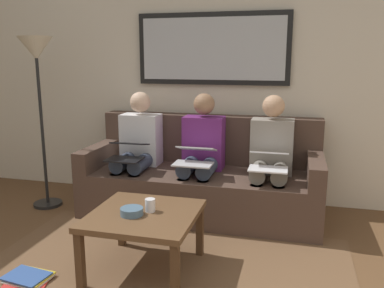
# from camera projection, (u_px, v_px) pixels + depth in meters

# --- Properties ---
(wall_rear) EXTENTS (6.00, 0.12, 2.60)m
(wall_rear) POSITION_uv_depth(u_px,v_px,m) (214.00, 74.00, 4.14)
(wall_rear) COLOR beige
(wall_rear) RESTS_ON ground_plane
(area_rug) EXTENTS (2.60, 1.80, 0.01)m
(area_rug) POSITION_uv_depth(u_px,v_px,m) (161.00, 276.00, 2.75)
(area_rug) COLOR brown
(area_rug) RESTS_ON ground_plane
(couch) EXTENTS (2.20, 0.90, 0.90)m
(couch) POSITION_uv_depth(u_px,v_px,m) (203.00, 180.00, 3.89)
(couch) COLOR #4C382D
(couch) RESTS_ON ground_plane
(framed_mirror) EXTENTS (1.53, 0.05, 0.71)m
(framed_mirror) POSITION_uv_depth(u_px,v_px,m) (212.00, 49.00, 3.99)
(framed_mirror) COLOR black
(coffee_table) EXTENTS (0.72, 0.72, 0.43)m
(coffee_table) POSITION_uv_depth(u_px,v_px,m) (144.00, 220.00, 2.75)
(coffee_table) COLOR brown
(coffee_table) RESTS_ON ground_plane
(cup) EXTENTS (0.07, 0.07, 0.09)m
(cup) POSITION_uv_depth(u_px,v_px,m) (150.00, 205.00, 2.75)
(cup) COLOR silver
(cup) RESTS_ON coffee_table
(bowl) EXTENTS (0.15, 0.15, 0.05)m
(bowl) POSITION_uv_depth(u_px,v_px,m) (132.00, 211.00, 2.70)
(bowl) COLOR slate
(bowl) RESTS_ON coffee_table
(person_left) EXTENTS (0.38, 0.58, 1.14)m
(person_left) POSITION_uv_depth(u_px,v_px,m) (271.00, 155.00, 3.60)
(person_left) COLOR gray
(person_left) RESTS_ON couch
(laptop_white) EXTENTS (0.32, 0.34, 0.14)m
(laptop_white) POSITION_uv_depth(u_px,v_px,m) (269.00, 160.00, 3.37)
(laptop_white) COLOR white
(person_middle) EXTENTS (0.38, 0.58, 1.14)m
(person_middle) POSITION_uv_depth(u_px,v_px,m) (201.00, 151.00, 3.76)
(person_middle) COLOR #66236B
(person_middle) RESTS_ON couch
(laptop_silver) EXTENTS (0.33, 0.34, 0.15)m
(laptop_silver) POSITION_uv_depth(u_px,v_px,m) (195.00, 155.00, 3.53)
(laptop_silver) COLOR silver
(person_right) EXTENTS (0.38, 0.58, 1.14)m
(person_right) POSITION_uv_depth(u_px,v_px,m) (138.00, 147.00, 3.92)
(person_right) COLOR silver
(person_right) RESTS_ON couch
(laptop_black) EXTENTS (0.31, 0.37, 0.15)m
(laptop_black) POSITION_uv_depth(u_px,v_px,m) (127.00, 150.00, 3.68)
(laptop_black) COLOR black
(magazine_stack) EXTENTS (0.33, 0.27, 0.04)m
(magazine_stack) POSITION_uv_depth(u_px,v_px,m) (28.00, 278.00, 2.69)
(magazine_stack) COLOR red
(magazine_stack) RESTS_ON ground_plane
(standing_lamp) EXTENTS (0.32, 0.32, 1.66)m
(standing_lamp) POSITION_uv_depth(u_px,v_px,m) (37.00, 68.00, 3.79)
(standing_lamp) COLOR black
(standing_lamp) RESTS_ON ground_plane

